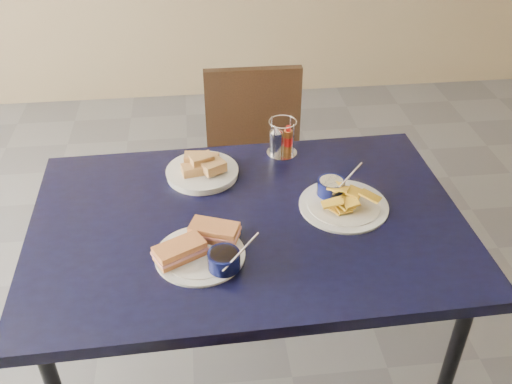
{
  "coord_description": "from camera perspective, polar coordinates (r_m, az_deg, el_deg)",
  "views": [
    {
      "loc": [
        0.08,
        -1.34,
        1.84
      ],
      "look_at": [
        0.25,
        0.09,
        0.82
      ],
      "focal_mm": 40.0,
      "sensor_mm": 36.0,
      "label": 1
    }
  ],
  "objects": [
    {
      "name": "condiment_caddy",
      "position": [
        2.05,
        2.5,
        5.21
      ],
      "size": [
        0.11,
        0.11,
        0.14
      ],
      "color": "silver",
      "rests_on": "dining_table"
    },
    {
      "name": "bread_basket",
      "position": [
        1.96,
        -5.39,
        2.26
      ],
      "size": [
        0.24,
        0.24,
        0.08
      ],
      "color": "white",
      "rests_on": "dining_table"
    },
    {
      "name": "sandwich_plate",
      "position": [
        1.62,
        -5.28,
        -5.69
      ],
      "size": [
        0.3,
        0.26,
        0.12
      ],
      "color": "white",
      "rests_on": "dining_table"
    },
    {
      "name": "dining_table",
      "position": [
        1.8,
        -0.81,
        -4.13
      ],
      "size": [
        1.36,
        0.92,
        0.75
      ],
      "color": "black",
      "rests_on": "ground"
    },
    {
      "name": "chair_far",
      "position": [
        2.52,
        -0.08,
        3.45
      ],
      "size": [
        0.42,
        0.4,
        0.88
      ],
      "color": "black",
      "rests_on": "ground"
    },
    {
      "name": "plantain_plate",
      "position": [
        1.84,
        8.37,
        -0.66
      ],
      "size": [
        0.28,
        0.28,
        0.12
      ],
      "color": "white",
      "rests_on": "dining_table"
    }
  ]
}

